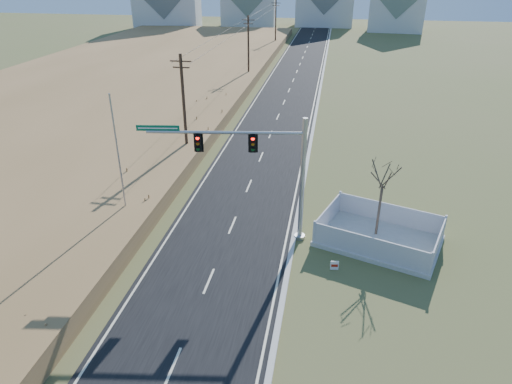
{
  "coord_description": "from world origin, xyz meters",
  "views": [
    {
      "loc": [
        5.89,
        -21.27,
        15.59
      ],
      "look_at": [
        1.84,
        2.53,
        3.4
      ],
      "focal_mm": 32.0,
      "sensor_mm": 36.0,
      "label": 1
    }
  ],
  "objects_px": {
    "open_sign": "(335,265)",
    "bare_tree": "(384,174)",
    "traffic_signal_mast": "(270,169)",
    "flagpole": "(121,175)",
    "fence_enclosure": "(379,238)"
  },
  "relations": [
    {
      "from": "traffic_signal_mast",
      "to": "open_sign",
      "type": "bearing_deg",
      "value": -41.63
    },
    {
      "from": "open_sign",
      "to": "bare_tree",
      "type": "relative_size",
      "value": 0.11
    },
    {
      "from": "traffic_signal_mast",
      "to": "bare_tree",
      "type": "distance_m",
      "value": 6.75
    },
    {
      "from": "fence_enclosure",
      "to": "open_sign",
      "type": "xyz_separation_m",
      "value": [
        -2.65,
        -3.34,
        0.0
      ]
    },
    {
      "from": "traffic_signal_mast",
      "to": "fence_enclosure",
      "type": "height_order",
      "value": "traffic_signal_mast"
    },
    {
      "from": "traffic_signal_mast",
      "to": "bare_tree",
      "type": "bearing_deg",
      "value": 2.05
    },
    {
      "from": "fence_enclosure",
      "to": "open_sign",
      "type": "bearing_deg",
      "value": -109.22
    },
    {
      "from": "flagpole",
      "to": "bare_tree",
      "type": "bearing_deg",
      "value": 3.16
    },
    {
      "from": "open_sign",
      "to": "flagpole",
      "type": "relative_size",
      "value": 0.07
    },
    {
      "from": "traffic_signal_mast",
      "to": "bare_tree",
      "type": "xyz_separation_m",
      "value": [
        6.64,
        1.17,
        -0.36
      ]
    },
    {
      "from": "traffic_signal_mast",
      "to": "flagpole",
      "type": "distance_m",
      "value": 9.69
    },
    {
      "from": "traffic_signal_mast",
      "to": "open_sign",
      "type": "relative_size",
      "value": 16.96
    },
    {
      "from": "bare_tree",
      "to": "flagpole",
      "type": "bearing_deg",
      "value": -176.84
    },
    {
      "from": "bare_tree",
      "to": "traffic_signal_mast",
      "type": "bearing_deg",
      "value": -170.02
    },
    {
      "from": "fence_enclosure",
      "to": "traffic_signal_mast",
      "type": "bearing_deg",
      "value": -155.76
    }
  ]
}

